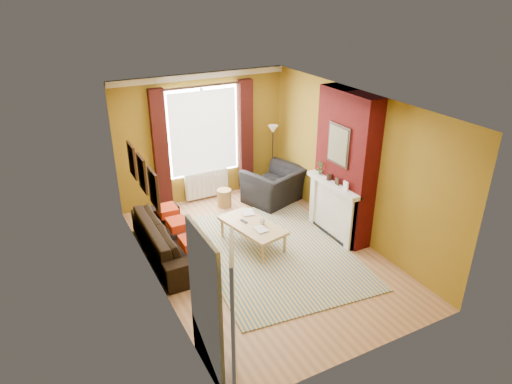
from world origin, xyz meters
TOP-DOWN VIEW (x-y plane):
  - ground at (0.00, 0.00)m, footprint 5.50×5.50m
  - room_walls at (0.63, 0.28)m, footprint 3.82×5.54m
  - striped_rug at (0.24, -0.02)m, footprint 2.91×3.80m
  - sofa at (-1.42, 0.78)m, footprint 0.92×2.33m
  - armchair at (1.27, 1.80)m, footprint 1.47×1.38m
  - coffee_table at (-0.00, 0.39)m, footprint 0.93×1.43m
  - wicker_stool at (0.19, 2.11)m, footprint 0.39×0.39m
  - floor_lamp at (1.55, 2.40)m, footprint 0.29×0.29m
  - book_a at (-0.07, 0.12)m, footprint 0.20×0.27m
  - book_b at (0.02, 0.85)m, footprint 0.28×0.33m
  - mug at (0.16, 0.30)m, footprint 0.12×0.12m
  - tv_remote at (-0.10, 0.54)m, footprint 0.08×0.17m

SIDE VIEW (x-z plane):
  - ground at x=0.00m, z-range 0.00..0.00m
  - striped_rug at x=0.24m, z-range 0.00..0.02m
  - wicker_stool at x=0.19m, z-range 0.00..0.39m
  - sofa at x=-1.42m, z-range 0.00..0.68m
  - armchair at x=1.27m, z-range 0.00..0.78m
  - coffee_table at x=0.00m, z-range 0.17..0.61m
  - book_b at x=0.02m, z-range 0.44..0.46m
  - tv_remote at x=-0.10m, z-range 0.44..0.46m
  - book_a at x=-0.07m, z-range 0.44..0.47m
  - mug at x=0.16m, z-range 0.44..0.54m
  - floor_lamp at x=1.55m, z-range 0.45..2.02m
  - room_walls at x=0.63m, z-range -0.04..2.80m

